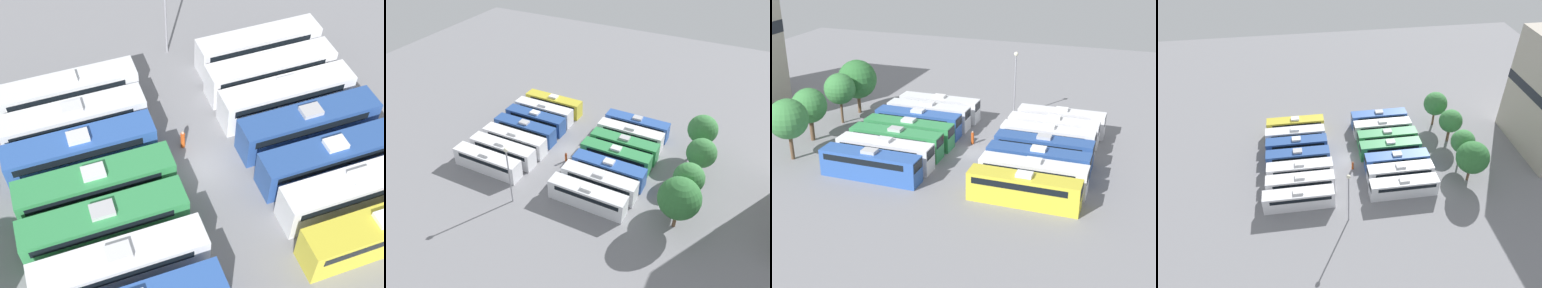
{
  "view_description": "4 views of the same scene",
  "coord_description": "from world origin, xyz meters",
  "views": [
    {
      "loc": [
        -23.47,
        9.49,
        32.28
      ],
      "look_at": [
        1.34,
        0.64,
        1.54
      ],
      "focal_mm": 50.0,
      "sensor_mm": 36.0,
      "label": 1
    },
    {
      "loc": [
        43.93,
        24.22,
        37.73
      ],
      "look_at": [
        -0.78,
        1.38,
        1.35
      ],
      "focal_mm": 35.0,
      "sensor_mm": 36.0,
      "label": 2
    },
    {
      "loc": [
        -55.91,
        -18.53,
        26.35
      ],
      "look_at": [
        -1.71,
        0.56,
        1.77
      ],
      "focal_mm": 50.0,
      "sensor_mm": 36.0,
      "label": 3
    },
    {
      "loc": [
        51.85,
        -6.8,
        44.97
      ],
      "look_at": [
        -0.6,
        0.95,
        3.17
      ],
      "focal_mm": 35.0,
      "sensor_mm": 36.0,
      "label": 4
    }
  ],
  "objects": [
    {
      "name": "bus_1",
      "position": [
        -6.65,
        -8.73,
        1.68
      ],
      "size": [
        2.46,
        11.26,
        3.41
      ],
      "color": "silver",
      "rests_on": "ground_plane"
    },
    {
      "name": "bus_3",
      "position": [
        0.08,
        -8.47,
        1.68
      ],
      "size": [
        2.46,
        11.26,
        3.41
      ],
      "color": "#284C93",
      "rests_on": "ground_plane"
    },
    {
      "name": "bus_11",
      "position": [
        3.42,
        8.72,
        1.68
      ],
      "size": [
        2.46,
        11.26,
        3.41
      ],
      "color": "#2D56A8",
      "rests_on": "ground_plane"
    },
    {
      "name": "bus_7",
      "position": [
        -10.1,
        8.34,
        1.68
      ],
      "size": [
        2.46,
        11.26,
        3.41
      ],
      "color": "#2D56A8",
      "rests_on": "ground_plane"
    },
    {
      "name": "tree_1",
      "position": [
        -2.94,
        20.56,
        4.61
      ],
      "size": [
        4.41,
        4.41,
        6.85
      ],
      "color": "brown",
      "rests_on": "ground_plane"
    },
    {
      "name": "bus_10",
      "position": [
        -0.13,
        8.39,
        1.68
      ],
      "size": [
        2.46,
        11.26,
        3.41
      ],
      "color": "#338C4C",
      "rests_on": "ground_plane"
    },
    {
      "name": "bus_4",
      "position": [
        3.48,
        -8.26,
        1.68
      ],
      "size": [
        2.46,
        11.26,
        3.41
      ],
      "color": "white",
      "rests_on": "ground_plane"
    },
    {
      "name": "bus_13",
      "position": [
        9.93,
        8.31,
        1.68
      ],
      "size": [
        2.46,
        11.26,
        3.41
      ],
      "color": "silver",
      "rests_on": "ground_plane"
    },
    {
      "name": "bus_5",
      "position": [
        6.71,
        -8.34,
        1.68
      ],
      "size": [
        2.46,
        11.26,
        3.41
      ],
      "color": "white",
      "rests_on": "ground_plane"
    },
    {
      "name": "tree_0",
      "position": [
        -8.68,
        19.45,
        5.0
      ],
      "size": [
        4.7,
        4.7,
        7.37
      ],
      "color": "brown",
      "rests_on": "ground_plane"
    },
    {
      "name": "bus_0",
      "position": [
        -10.1,
        -8.58,
        1.68
      ],
      "size": [
        2.46,
        11.26,
        3.41
      ],
      "color": "gold",
      "rests_on": "ground_plane"
    },
    {
      "name": "bus_2",
      "position": [
        -3.46,
        -8.57,
        1.68
      ],
      "size": [
        2.46,
        11.26,
        3.41
      ],
      "color": "#284C93",
      "rests_on": "ground_plane"
    },
    {
      "name": "bus_9",
      "position": [
        -3.38,
        8.54,
        1.68
      ],
      "size": [
        2.46,
        11.26,
        3.41
      ],
      "color": "#338C4C",
      "rests_on": "ground_plane"
    },
    {
      "name": "light_pole",
      "position": [
        14.07,
        -1.43,
        6.18
      ],
      "size": [
        0.6,
        0.6,
        9.35
      ],
      "color": "gray",
      "rests_on": "ground_plane"
    },
    {
      "name": "tree_3",
      "position": [
        8.23,
        20.14,
        4.99
      ],
      "size": [
        5.49,
        5.49,
        7.75
      ],
      "color": "brown",
      "rests_on": "ground_plane"
    },
    {
      "name": "tree_2",
      "position": [
        3.74,
        20.27,
        4.88
      ],
      "size": [
        4.23,
        4.23,
        7.01
      ],
      "color": "brown",
      "rests_on": "ground_plane"
    },
    {
      "name": "bus_8",
      "position": [
        -6.72,
        8.33,
        1.68
      ],
      "size": [
        2.46,
        11.26,
        3.41
      ],
      "color": "silver",
      "rests_on": "ground_plane"
    },
    {
      "name": "bus_12",
      "position": [
        6.55,
        8.58,
        1.68
      ],
      "size": [
        2.46,
        11.26,
        3.41
      ],
      "color": "silver",
      "rests_on": "ground_plane"
    },
    {
      "name": "ground_plane",
      "position": [
        0.0,
        0.0,
        0.0
      ],
      "size": [
        123.34,
        123.34,
        0.0
      ],
      "primitive_type": "plane",
      "color": "gray"
    },
    {
      "name": "bus_6",
      "position": [
        10.12,
        -8.73,
        1.68
      ],
      "size": [
        2.46,
        11.26,
        3.41
      ],
      "color": "silver",
      "rests_on": "ground_plane"
    },
    {
      "name": "worker_person",
      "position": [
        2.61,
        0.95,
        0.8
      ],
      "size": [
        0.36,
        0.36,
        1.71
      ],
      "color": "#CC4C19",
      "rests_on": "ground_plane"
    }
  ]
}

